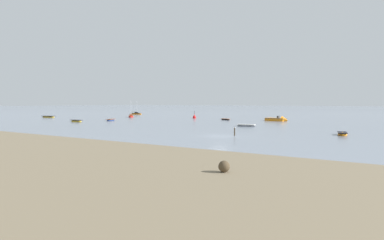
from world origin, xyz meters
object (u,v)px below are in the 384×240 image
channel_buoy (194,117)px  sailboat_moored_1 (131,116)px  rowboat_moored_5 (76,121)px  mooring_post_near (235,131)px  rowboat_moored_1 (342,134)px  motorboat_moored_0 (279,120)px  rowboat_moored_4 (246,126)px  rowboat_moored_3 (48,117)px  sailboat_moored_0 (136,114)px  rowboat_moored_2 (226,119)px  rowboat_moored_0 (111,120)px

channel_buoy → sailboat_moored_1: bearing=-168.9°
rowboat_moored_5 → mooring_post_near: (45.27, -9.13, 0.39)m
rowboat_moored_1 → mooring_post_near: 15.17m
motorboat_moored_0 → rowboat_moored_5: bearing=-133.9°
channel_buoy → rowboat_moored_1: bearing=-34.2°
rowboat_moored_1 → rowboat_moored_4: (-18.12, 8.26, 0.00)m
rowboat_moored_3 → sailboat_moored_0: (4.41, 33.26, 0.04)m
rowboat_moored_3 → rowboat_moored_4: 64.52m
motorboat_moored_0 → mooring_post_near: 38.78m
sailboat_moored_1 → rowboat_moored_2: bearing=-128.7°
rowboat_moored_1 → sailboat_moored_0: size_ratio=0.68×
rowboat_moored_4 → channel_buoy: bearing=-48.2°
mooring_post_near → sailboat_moored_0: bearing=141.8°
rowboat_moored_2 → rowboat_moored_1: bearing=163.7°
rowboat_moored_4 → channel_buoy: (-25.33, 21.24, 0.30)m
rowboat_moored_1 → rowboat_moored_3: bearing=-109.0°
rowboat_moored_3 → sailboat_moored_1: 24.30m
rowboat_moored_0 → rowboat_moored_4: size_ratio=1.02×
rowboat_moored_3 → channel_buoy: channel_buoy is taller
rowboat_moored_2 → rowboat_moored_5: bearing=69.4°
channel_buoy → mooring_post_near: size_ratio=1.79×
rowboat_moored_4 → sailboat_moored_0: sailboat_moored_0 is taller
rowboat_moored_2 → rowboat_moored_4: size_ratio=0.87×
motorboat_moored_0 → channel_buoy: bearing=-171.0°
channel_buoy → rowboat_moored_4: bearing=-40.0°
rowboat_moored_1 → sailboat_moored_0: 89.28m
sailboat_moored_0 → mooring_post_near: bearing=-52.8°
sailboat_moored_0 → mooring_post_near: size_ratio=4.25×
rowboat_moored_3 → rowboat_moored_5: (24.99, -9.48, -0.02)m
rowboat_moored_2 → sailboat_moored_1: sailboat_moored_1 is taller
rowboat_moored_0 → motorboat_moored_0: motorboat_moored_0 is taller
rowboat_moored_2 → rowboat_moored_3: size_ratio=0.69×
rowboat_moored_0 → sailboat_moored_0: 42.36m
rowboat_moored_3 → rowboat_moored_4: rowboat_moored_3 is taller
channel_buoy → motorboat_moored_0: bearing=-0.2°
rowboat_moored_1 → rowboat_moored_5: (-57.62, 0.33, 0.02)m
rowboat_moored_2 → motorboat_moored_0: bearing=-144.8°
rowboat_moored_3 → rowboat_moored_0: bearing=-13.6°
rowboat_moored_1 → mooring_post_near: (-12.35, -8.80, 0.41)m
rowboat_moored_5 → mooring_post_near: mooring_post_near is taller
rowboat_moored_4 → mooring_post_near: size_ratio=2.94×
rowboat_moored_0 → rowboat_moored_4: (36.28, 0.22, -0.00)m
rowboat_moored_5 → channel_buoy: size_ratio=1.82×
rowboat_moored_5 → sailboat_moored_1: bearing=-66.9°
motorboat_moored_0 → channel_buoy: 24.52m
rowboat_moored_2 → rowboat_moored_4: (13.94, -18.45, 0.02)m
rowboat_moored_0 → channel_buoy: channel_buoy is taller
rowboat_moored_1 → rowboat_moored_5: rowboat_moored_5 is taller
rowboat_moored_0 → channel_buoy: size_ratio=1.67×
rowboat_moored_4 → mooring_post_near: mooring_post_near is taller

